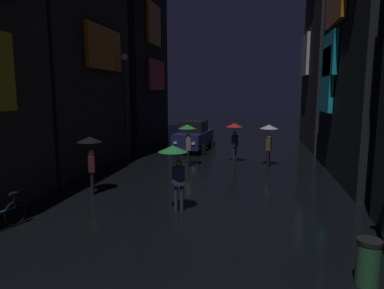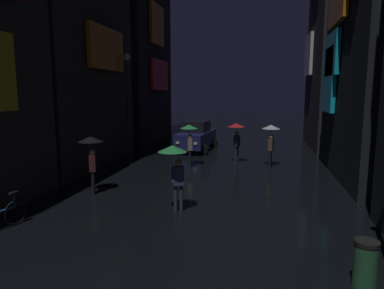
{
  "view_description": "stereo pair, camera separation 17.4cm",
  "coord_description": "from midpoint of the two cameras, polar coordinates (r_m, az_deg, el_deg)",
  "views": [
    {
      "loc": [
        2.11,
        -3.03,
        3.71
      ],
      "look_at": [
        0.0,
        8.08,
        1.99
      ],
      "focal_mm": 32.0,
      "sensor_mm": 36.0,
      "label": 1
    },
    {
      "loc": [
        2.28,
        -2.99,
        3.71
      ],
      "look_at": [
        0.0,
        8.08,
        1.99
      ],
      "focal_mm": 32.0,
      "sensor_mm": 36.0,
      "label": 2
    }
  ],
  "objects": [
    {
      "name": "trash_bin",
      "position": [
        7.72,
        26.7,
        -17.14
      ],
      "size": [
        0.46,
        0.46,
        0.93
      ],
      "color": "#265933",
      "rests_on": "ground"
    },
    {
      "name": "streetlamp_left_far",
      "position": [
        19.27,
        -11.28,
        8.15
      ],
      "size": [
        0.36,
        0.36,
        5.79
      ],
      "color": "#2D2D33",
      "rests_on": "ground"
    },
    {
      "name": "pedestrian_midstreet_left_green",
      "position": [
        10.51,
        -3.35,
        -2.56
      ],
      "size": [
        0.9,
        0.9,
        2.12
      ],
      "color": "#2D2D38",
      "rests_on": "ground"
    },
    {
      "name": "car_distant",
      "position": [
        22.01,
        0.06,
        1.39
      ],
      "size": [
        2.5,
        4.27,
        1.92
      ],
      "color": "navy",
      "rests_on": "ground"
    },
    {
      "name": "pedestrian_foreground_left_black",
      "position": [
        13.04,
        -16.97,
        -0.73
      ],
      "size": [
        0.9,
        0.9,
        2.12
      ],
      "color": "black",
      "rests_on": "ground"
    },
    {
      "name": "pedestrian_near_crossing_green",
      "position": [
        17.14,
        -1.04,
        1.81
      ],
      "size": [
        0.9,
        0.9,
        2.12
      ],
      "color": "black",
      "rests_on": "ground"
    },
    {
      "name": "pedestrian_midstreet_centre_clear",
      "position": [
        17.48,
        12.42,
        1.75
      ],
      "size": [
        0.9,
        0.9,
        2.12
      ],
      "color": "black",
      "rests_on": "ground"
    },
    {
      "name": "pedestrian_foreground_right_red",
      "position": [
        18.21,
        6.81,
        2.16
      ],
      "size": [
        0.9,
        0.9,
        2.12
      ],
      "color": "#2D2D38",
      "rests_on": "ground"
    }
  ]
}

